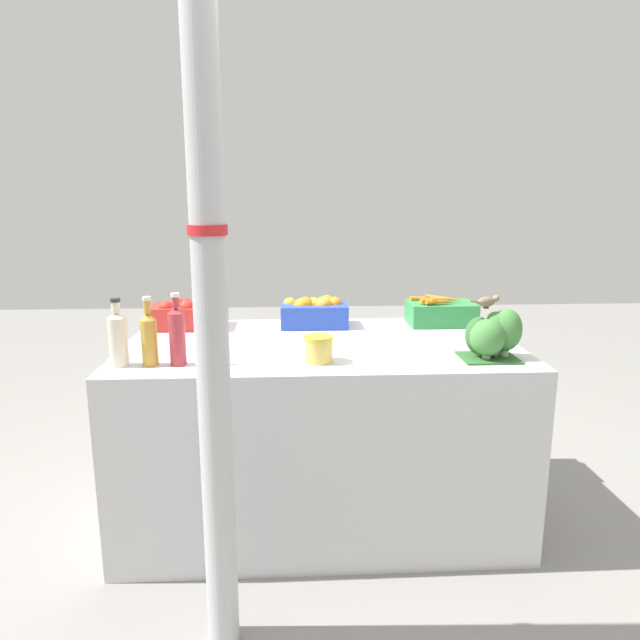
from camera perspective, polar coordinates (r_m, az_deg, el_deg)
The scene contains 12 objects.
ground_plane at distance 2.82m, azimuth 0.00°, elevation -18.42°, with size 10.00×10.00×0.00m, color gray.
market_table at distance 2.64m, azimuth 0.00°, elevation -10.81°, with size 1.70×0.96×0.81m, color silver.
support_pole at distance 1.68m, azimuth -11.04°, elevation 5.10°, with size 0.11×0.11×2.48m.
apple_crate at distance 2.86m, azimuth -13.41°, elevation 0.70°, with size 0.32×0.22×0.15m.
orange_crate at distance 2.80m, azimuth -0.62°, elevation 0.83°, with size 0.32×0.22×0.15m.
carrot_crate at distance 2.90m, azimuth 11.98°, elevation 0.78°, with size 0.32×0.22×0.15m.
broccoli_pile at distance 2.35m, azimuth 16.82°, elevation -1.38°, with size 0.24×0.19×0.20m.
juice_bottle_cloudy at distance 2.27m, azimuth -19.54°, elevation -1.65°, with size 0.07×0.07×0.26m.
juice_bottle_amber at distance 2.24m, azimuth -16.71°, elevation -1.67°, with size 0.06×0.06×0.26m.
juice_bottle_ruby at distance 2.22m, azimuth -14.09°, elevation -1.43°, with size 0.06×0.06×0.28m.
pickle_jar at distance 2.20m, azimuth -0.15°, elevation -2.90°, with size 0.12×0.12×0.10m.
sparrow_bird at distance 2.32m, azimuth 16.38°, elevation 1.79°, with size 0.14×0.05×0.05m.
Camera 1 is at (-0.13, -2.42, 1.45)m, focal length 32.00 mm.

